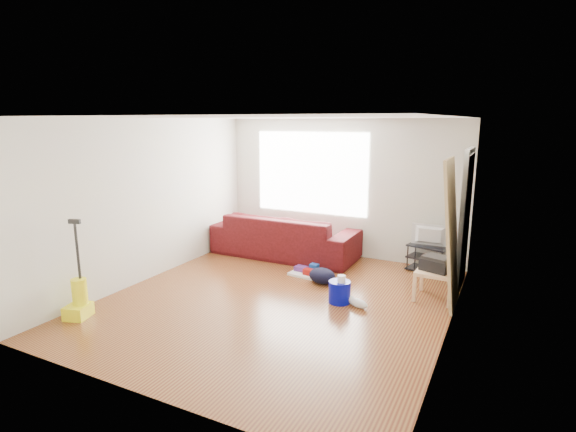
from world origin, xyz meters
The scene contains 13 objects.
room centered at (0.07, 0.15, 1.25)m, with size 4.51×5.01×2.51m.
sofa centered at (-0.88, 1.95, 0.00)m, with size 2.66×1.04×0.78m, color #33090A.
tv_stand centered at (1.65, 2.22, 0.23)m, with size 0.71×0.51×0.44m.
tv centered at (1.65, 2.22, 0.61)m, with size 0.60×0.08×0.34m, color black.
side_table centered at (1.95, 1.05, 0.35)m, with size 0.53×0.53×0.42m.
printer centered at (1.95, 1.05, 0.52)m, with size 0.47×0.41×0.21m.
bucket centered at (0.80, 0.33, 0.00)m, with size 0.30×0.30×0.30m, color #030992.
toilet_paper centered at (0.83, 0.30, 0.20)m, with size 0.11×0.11×0.10m, color white.
cleaning_tray centered at (-0.08, 1.16, 0.05)m, with size 0.52×0.44×0.17m.
backpack centered at (0.30, 0.92, 0.00)m, with size 0.43×0.35×0.24m, color black.
sneakers centered at (0.98, 0.31, 0.06)m, with size 0.54×0.27×0.12m.
vacuum centered at (-2.00, -1.60, 0.23)m, with size 0.35×0.37×1.27m.
door_panel centered at (2.13, 0.93, 0.00)m, with size 0.04×0.80×1.99m, color #9A7647.
Camera 1 is at (2.78, -5.19, 2.46)m, focal length 28.00 mm.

